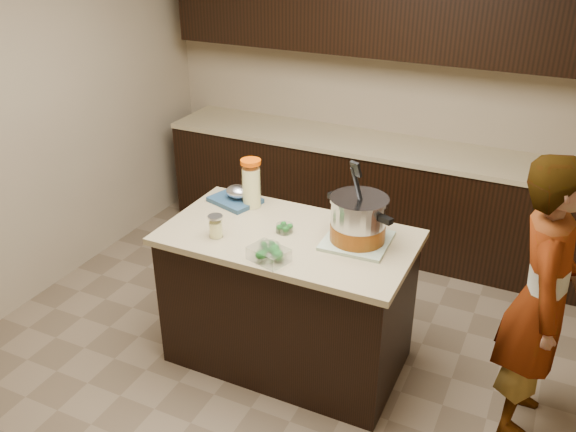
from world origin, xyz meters
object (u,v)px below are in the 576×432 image
(person, at_px, (542,301))
(lemonade_pitcher, at_px, (251,185))
(stock_pot, at_px, (358,222))
(island, at_px, (288,298))

(person, bearing_deg, lemonade_pitcher, 82.55)
(stock_pot, bearing_deg, person, 23.64)
(lemonade_pitcher, bearing_deg, island, -33.34)
(lemonade_pitcher, distance_m, person, 1.79)
(island, height_order, person, person)
(stock_pot, height_order, lemonade_pitcher, stock_pot)
(island, relative_size, person, 0.92)
(lemonade_pitcher, xyz_separation_m, person, (1.77, -0.15, -0.25))
(stock_pot, bearing_deg, island, -144.42)
(island, xyz_separation_m, stock_pot, (0.39, 0.08, 0.58))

